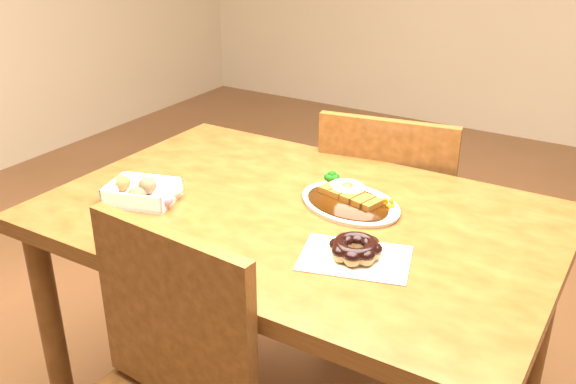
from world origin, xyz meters
The scene contains 5 objects.
table centered at (0.00, 0.00, 0.65)m, with size 1.20×0.80×0.75m.
chair_far centered at (0.03, 0.54, 0.48)m, with size 0.48×0.48×0.87m.
katsu_curry_plate centered at (0.09, 0.09, 0.76)m, with size 0.31×0.26×0.05m.
donut_box centered at (-0.36, -0.15, 0.77)m, with size 0.20×0.17×0.05m.
pon_de_ring centered at (0.22, -0.13, 0.77)m, with size 0.26×0.21×0.04m.
Camera 1 is at (0.70, -1.18, 1.43)m, focal length 40.00 mm.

